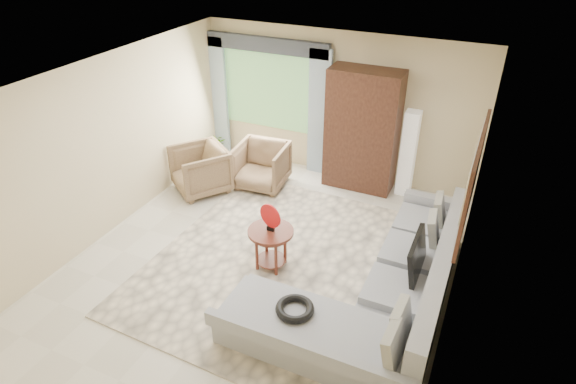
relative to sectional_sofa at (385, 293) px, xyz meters
The scene contains 17 objects.
ground 1.81m from the sectional_sofa, behind, with size 6.00×6.00×0.00m, color silver.
area_rug 1.77m from the sectional_sofa, 169.13° to the left, with size 3.00×4.00×0.02m, color #F5E2C2.
sectional_sofa is the anchor object (origin of this frame).
tv_screen 0.60m from the sectional_sofa, 49.85° to the left, with size 0.06×0.74×0.48m, color black.
garden_hose 1.25m from the sectional_sofa, 130.05° to the right, with size 0.43×0.43×0.09m, color black.
coffee_table 1.64m from the sectional_sofa, behind, with size 0.62×0.62×0.62m.
red_disc 1.74m from the sectional_sofa, behind, with size 0.34×0.34×0.03m, color red.
armchair_left 3.99m from the sectional_sofa, 156.99° to the left, with size 0.86×0.89×0.81m, color olive.
armchair_right 3.52m from the sectional_sofa, 142.50° to the left, with size 0.85×0.87×0.79m, color brown.
potted_plant 4.93m from the sectional_sofa, 146.75° to the left, with size 0.50×0.43×0.55m, color #999999.
armoire 3.24m from the sectional_sofa, 113.06° to the left, with size 1.20×0.55×2.10m, color black.
floor_lamp 3.03m from the sectional_sofa, 98.33° to the left, with size 0.24×0.24×1.50m, color silver.
window 4.58m from the sectional_sofa, 134.87° to the left, with size 1.80×0.04×1.40m, color #669E59.
curtain_left 5.25m from the sectional_sofa, 143.84° to the left, with size 0.40×0.08×2.30m, color #9EB7CC.
curtain_right 3.80m from the sectional_sofa, 124.27° to the left, with size 0.40×0.08×2.30m, color #9EB7CC.
valance 4.81m from the sectional_sofa, 135.52° to the left, with size 2.40×0.12×0.26m, color #1E232D.
wall_mirror 1.70m from the sectional_sofa, 37.80° to the left, with size 0.05×1.70×1.05m.
Camera 1 is at (2.53, -4.64, 4.33)m, focal length 30.00 mm.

